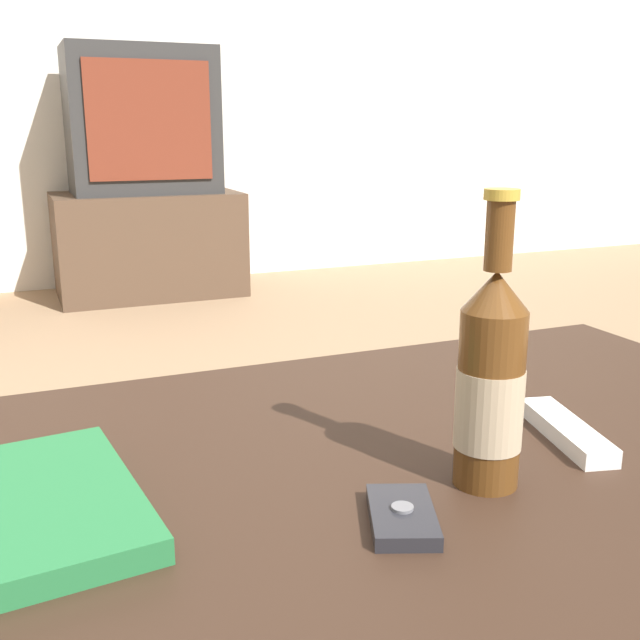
# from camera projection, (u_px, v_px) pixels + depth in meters

# --- Properties ---
(coffee_table) EXTENTS (1.27, 0.70, 0.40)m
(coffee_table) POSITION_uv_depth(u_px,v_px,m) (340.00, 508.00, 0.80)
(coffee_table) COLOR #332116
(coffee_table) RESTS_ON ground_plane
(tv_stand) EXTENTS (0.80, 0.46, 0.46)m
(tv_stand) POSITION_uv_depth(u_px,v_px,m) (149.00, 244.00, 3.36)
(tv_stand) COLOR #4C3828
(tv_stand) RESTS_ON ground_plane
(television) EXTENTS (0.62, 0.38, 0.61)m
(television) POSITION_uv_depth(u_px,v_px,m) (142.00, 121.00, 3.22)
(television) COLOR #2D2D2D
(television) RESTS_ON tv_stand
(beer_bottle) EXTENTS (0.07, 0.07, 0.29)m
(beer_bottle) POSITION_uv_depth(u_px,v_px,m) (491.00, 382.00, 0.72)
(beer_bottle) COLOR #563314
(beer_bottle) RESTS_ON coffee_table
(cell_phone) EXTENTS (0.09, 0.11, 0.02)m
(cell_phone) POSITION_uv_depth(u_px,v_px,m) (398.00, 517.00, 0.66)
(cell_phone) COLOR #232328
(cell_phone) RESTS_ON coffee_table
(remote_control) EXTENTS (0.08, 0.17, 0.02)m
(remote_control) POSITION_uv_depth(u_px,v_px,m) (566.00, 431.00, 0.84)
(remote_control) COLOR white
(remote_control) RESTS_ON coffee_table
(table_book) EXTENTS (0.18, 0.28, 0.02)m
(table_book) POSITION_uv_depth(u_px,v_px,m) (45.00, 505.00, 0.67)
(table_book) COLOR #236B38
(table_book) RESTS_ON coffee_table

